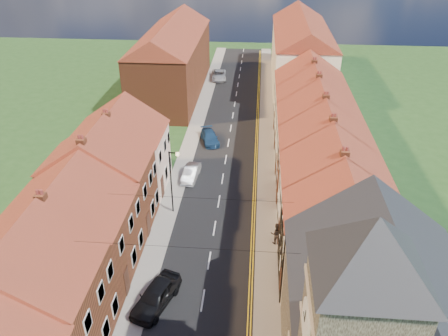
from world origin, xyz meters
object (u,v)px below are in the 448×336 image
(church, at_px, (378,332))
(car_mid, at_px, (191,173))
(pedestrian_right, at_px, (276,233))
(lamppost, at_px, (172,178))
(car_far, at_px, (210,137))
(car_distant, at_px, (219,75))
(car_near, at_px, (156,296))

(church, distance_m, car_mid, 26.27)
(pedestrian_right, bearing_deg, lamppost, -29.23)
(lamppost, bearing_deg, car_far, 83.34)
(car_far, xyz_separation_m, car_distant, (-1.03, 22.33, 0.08))
(church, relative_size, car_near, 3.33)
(church, relative_size, car_mid, 4.02)
(car_far, bearing_deg, church, -87.18)
(car_far, bearing_deg, car_distant, 74.86)
(lamppost, xyz_separation_m, pedestrian_right, (8.91, -3.60, -2.47))
(church, height_order, car_distant, church)
(lamppost, relative_size, car_distant, 1.22)
(church, relative_size, car_distant, 3.09)
(car_mid, relative_size, car_distant, 0.77)
(lamppost, bearing_deg, church, -51.70)
(car_distant, xyz_separation_m, pedestrian_right, (8.30, -39.95, 0.38))
(lamppost, relative_size, car_far, 1.44)
(car_near, height_order, car_distant, car_near)
(car_near, bearing_deg, pedestrian_right, 59.14)
(car_distant, relative_size, pedestrian_right, 2.61)
(car_mid, bearing_deg, car_near, -84.62)
(car_far, bearing_deg, car_mid, -114.58)
(church, bearing_deg, car_far, 110.60)
(car_near, relative_size, car_distant, 0.93)
(car_far, bearing_deg, pedestrian_right, -85.34)
(car_far, distance_m, car_distant, 22.36)
(car_distant, bearing_deg, car_near, -94.29)
(car_mid, xyz_separation_m, car_far, (0.98, 8.20, -0.02))
(church, relative_size, car_far, 3.64)
(car_mid, bearing_deg, church, -55.80)
(lamppost, relative_size, car_mid, 1.59)
(lamppost, xyz_separation_m, car_far, (1.64, 14.02, -2.93))
(church, xyz_separation_m, lamppost, (-13.17, 16.68, -2.34))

